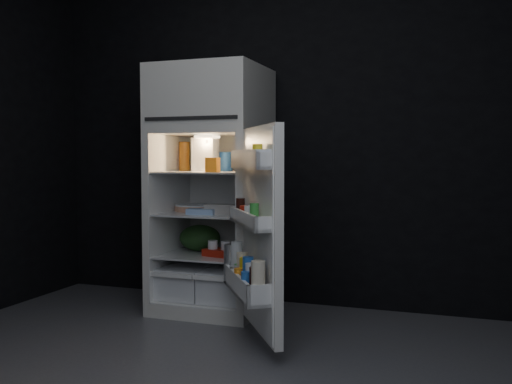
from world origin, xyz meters
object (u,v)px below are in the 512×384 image
at_px(egg_carton, 225,209).
at_px(yogurt_tray, 221,253).
at_px(fridge_door, 256,234).
at_px(milk_jug, 205,155).
at_px(refrigerator, 213,181).

distance_m(egg_carton, yogurt_tray, 0.31).
relative_size(fridge_door, yogurt_tray, 5.09).
height_order(fridge_door, milk_jug, fridge_door).
distance_m(refrigerator, egg_carton, 0.28).
height_order(refrigerator, yogurt_tray, refrigerator).
xyz_separation_m(refrigerator, milk_jug, (-0.05, -0.03, 0.19)).
distance_m(fridge_door, milk_jug, 1.03).
bearing_deg(egg_carton, fridge_door, -64.15).
xyz_separation_m(fridge_door, yogurt_tray, (-0.46, 0.55, -0.22)).
xyz_separation_m(egg_carton, yogurt_tray, (-0.03, -0.02, -0.31)).
relative_size(refrigerator, egg_carton, 6.13).
bearing_deg(egg_carton, refrigerator, 128.35).
xyz_separation_m(refrigerator, yogurt_tray, (0.12, -0.14, -0.50)).
bearing_deg(fridge_door, yogurt_tray, 130.07).
height_order(refrigerator, fridge_door, refrigerator).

